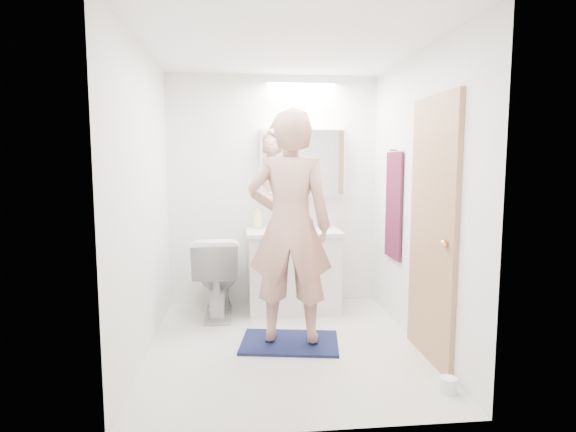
{
  "coord_description": "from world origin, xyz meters",
  "views": [
    {
      "loc": [
        -0.37,
        -3.73,
        1.53
      ],
      "look_at": [
        0.05,
        0.25,
        1.05
      ],
      "focal_mm": 29.48,
      "sensor_mm": 36.0,
      "label": 1
    }
  ],
  "objects": [
    {
      "name": "wall_right",
      "position": [
        1.1,
        0.0,
        1.2
      ],
      "size": [
        0.0,
        2.5,
        2.5
      ],
      "primitive_type": "plane",
      "rotation": [
        1.57,
        0.0,
        -1.57
      ],
      "color": "white",
      "rests_on": "floor"
    },
    {
      "name": "ceiling",
      "position": [
        0.0,
        0.0,
        2.4
      ],
      "size": [
        2.5,
        2.5,
        0.0
      ],
      "primitive_type": "plane",
      "rotation": [
        3.14,
        0.0,
        0.0
      ],
      "color": "white",
      "rests_on": "floor"
    },
    {
      "name": "towel_hook",
      "position": [
        1.07,
        0.55,
        1.62
      ],
      "size": [
        0.07,
        0.02,
        0.02
      ],
      "primitive_type": "cylinder",
      "rotation": [
        0.0,
        1.57,
        0.0
      ],
      "color": "silver",
      "rests_on": "wall_right"
    },
    {
      "name": "sink_basin",
      "position": [
        0.18,
        0.99,
        0.84
      ],
      "size": [
        0.36,
        0.36,
        0.03
      ],
      "primitive_type": "cylinder",
      "color": "white",
      "rests_on": "countertop"
    },
    {
      "name": "door_knob",
      "position": [
        1.04,
        -0.65,
        0.95
      ],
      "size": [
        0.06,
        0.06,
        0.06
      ],
      "primitive_type": "sphere",
      "color": "gold",
      "rests_on": "door"
    },
    {
      "name": "soap_bottle_b",
      "position": [
        0.04,
        1.15,
        0.9
      ],
      "size": [
        0.09,
        0.09,
        0.16
      ],
      "primitive_type": "imported",
      "rotation": [
        0.0,
        0.0,
        -0.4
      ],
      "color": "#4E6EA8",
      "rests_on": "countertop"
    },
    {
      "name": "person",
      "position": [
        0.04,
        0.03,
        0.99
      ],
      "size": [
        0.75,
        0.56,
        1.88
      ],
      "primitive_type": "imported",
      "rotation": [
        0.0,
        0.0,
        2.98
      ],
      "color": "tan",
      "rests_on": "bath_rug"
    },
    {
      "name": "towel",
      "position": [
        1.08,
        0.55,
        1.1
      ],
      "size": [
        0.02,
        0.42,
        1.0
      ],
      "primitive_type": "cube",
      "color": "black",
      "rests_on": "wall_right"
    },
    {
      "name": "wall_left",
      "position": [
        -1.1,
        0.0,
        1.2
      ],
      "size": [
        0.0,
        2.5,
        2.5
      ],
      "primitive_type": "plane",
      "rotation": [
        1.57,
        0.0,
        1.57
      ],
      "color": "white",
      "rests_on": "floor"
    },
    {
      "name": "toothbrush_cup",
      "position": [
        0.37,
        1.12,
        0.86
      ],
      "size": [
        0.1,
        0.1,
        0.09
      ],
      "primitive_type": "imported",
      "rotation": [
        0.0,
        0.0,
        -0.03
      ],
      "color": "#4554D0",
      "rests_on": "countertop"
    },
    {
      "name": "mirror_panel",
      "position": [
        0.3,
        1.1,
        1.5
      ],
      "size": [
        0.84,
        0.01,
        0.66
      ],
      "primitive_type": "cube",
      "color": "silver",
      "rests_on": "medicine_cabinet"
    },
    {
      "name": "countertop",
      "position": [
        0.18,
        0.96,
        0.8
      ],
      "size": [
        0.95,
        0.58,
        0.04
      ],
      "primitive_type": "cube",
      "color": "silver",
      "rests_on": "vanity_cabinet"
    },
    {
      "name": "floor",
      "position": [
        0.0,
        0.0,
        0.0
      ],
      "size": [
        2.5,
        2.5,
        0.0
      ],
      "primitive_type": "plane",
      "color": "silver",
      "rests_on": "ground"
    },
    {
      "name": "wall_front",
      "position": [
        0.0,
        -1.25,
        1.2
      ],
      "size": [
        2.5,
        0.0,
        2.5
      ],
      "primitive_type": "plane",
      "rotation": [
        -1.57,
        0.0,
        0.0
      ],
      "color": "white",
      "rests_on": "floor"
    },
    {
      "name": "medicine_cabinet",
      "position": [
        0.3,
        1.18,
        1.5
      ],
      "size": [
        0.88,
        0.14,
        0.7
      ],
      "primitive_type": "cube",
      "color": "white",
      "rests_on": "wall_back"
    },
    {
      "name": "vanity_cabinet",
      "position": [
        0.18,
        0.96,
        0.39
      ],
      "size": [
        0.9,
        0.55,
        0.78
      ],
      "primitive_type": "cube",
      "color": "white",
      "rests_on": "floor"
    },
    {
      "name": "toilet",
      "position": [
        -0.59,
        0.85,
        0.4
      ],
      "size": [
        0.45,
        0.79,
        0.8
      ],
      "primitive_type": "imported",
      "rotation": [
        0.0,
        0.0,
        3.14
      ],
      "color": "silver",
      "rests_on": "floor"
    },
    {
      "name": "door",
      "position": [
        1.08,
        -0.35,
        1.0
      ],
      "size": [
        0.04,
        0.8,
        2.0
      ],
      "primitive_type": "cube",
      "color": "#A37351",
      "rests_on": "wall_right"
    },
    {
      "name": "toilet_paper_roll",
      "position": [
        0.99,
        -0.9,
        0.05
      ],
      "size": [
        0.11,
        0.11,
        0.1
      ],
      "primitive_type": "cylinder",
      "color": "white",
      "rests_on": "floor"
    },
    {
      "name": "wall_back",
      "position": [
        0.0,
        1.25,
        1.2
      ],
      "size": [
        2.5,
        0.0,
        2.5
      ],
      "primitive_type": "plane",
      "rotation": [
        1.57,
        0.0,
        0.0
      ],
      "color": "white",
      "rests_on": "floor"
    },
    {
      "name": "bath_rug",
      "position": [
        0.04,
        0.03,
        0.01
      ],
      "size": [
        0.88,
        0.67,
        0.02
      ],
      "primitive_type": "cube",
      "rotation": [
        0.0,
        0.0,
        -0.16
      ],
      "color": "#121C3A",
      "rests_on": "floor"
    },
    {
      "name": "faucet",
      "position": [
        0.18,
        1.19,
        0.9
      ],
      "size": [
        0.02,
        0.02,
        0.16
      ],
      "primitive_type": "cylinder",
      "color": "silver",
      "rests_on": "countertop"
    },
    {
      "name": "soap_bottle_a",
      "position": [
        -0.18,
        1.11,
        0.94
      ],
      "size": [
        0.11,
        0.11,
        0.24
      ],
      "primitive_type": "imported",
      "rotation": [
        0.0,
        0.0,
        0.24
      ],
      "color": "beige",
      "rests_on": "countertop"
    }
  ]
}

